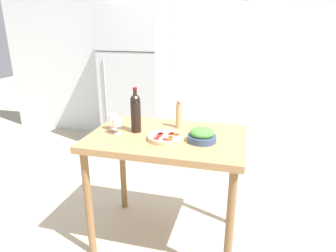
% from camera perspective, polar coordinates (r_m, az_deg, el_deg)
% --- Properties ---
extents(ground_plane, '(14.00, 14.00, 0.00)m').
position_cam_1_polar(ground_plane, '(2.68, -0.22, -20.35)').
color(ground_plane, '#BCAD93').
extents(wall_back, '(6.40, 0.08, 2.60)m').
position_cam_1_polar(wall_back, '(4.21, 7.63, 13.57)').
color(wall_back, silver).
rests_on(wall_back, ground_plane).
extents(refrigerator, '(0.80, 0.64, 1.89)m').
position_cam_1_polar(refrigerator, '(4.15, -6.41, 8.55)').
color(refrigerator, '#B7BCC1').
rests_on(refrigerator, ground_plane).
extents(prep_counter, '(1.14, 0.76, 0.91)m').
position_cam_1_polar(prep_counter, '(2.26, -0.25, -4.56)').
color(prep_counter, '#A87A4C').
rests_on(prep_counter, ground_plane).
extents(wine_bottle, '(0.08, 0.08, 0.34)m').
position_cam_1_polar(wine_bottle, '(2.25, -6.17, 2.65)').
color(wine_bottle, black).
rests_on(wine_bottle, prep_counter).
extents(wine_glass_near, '(0.07, 0.07, 0.12)m').
position_cam_1_polar(wine_glass_near, '(2.25, -9.67, 0.62)').
color(wine_glass_near, silver).
rests_on(wine_glass_near, prep_counter).
extents(wine_glass_far, '(0.07, 0.07, 0.12)m').
position_cam_1_polar(wine_glass_far, '(2.34, -10.47, 1.37)').
color(wine_glass_far, silver).
rests_on(wine_glass_far, prep_counter).
extents(pepper_mill, '(0.05, 0.05, 0.23)m').
position_cam_1_polar(pepper_mill, '(2.34, 2.13, 2.30)').
color(pepper_mill, tan).
rests_on(pepper_mill, prep_counter).
extents(salad_bowl, '(0.20, 0.20, 0.10)m').
position_cam_1_polar(salad_bowl, '(2.10, 6.48, -1.79)').
color(salad_bowl, '#384C6B').
rests_on(salad_bowl, prep_counter).
extents(homemade_pizza, '(0.26, 0.26, 0.04)m').
position_cam_1_polar(homemade_pizza, '(2.13, -0.46, -2.10)').
color(homemade_pizza, '#DBC189').
rests_on(homemade_pizza, prep_counter).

